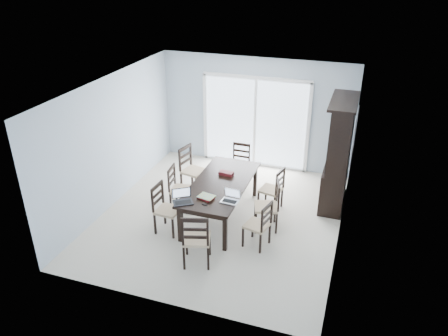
{
  "coord_description": "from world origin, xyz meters",
  "views": [
    {
      "loc": [
        2.37,
        -6.85,
        4.66
      ],
      "look_at": [
        0.07,
        0.0,
        1.07
      ],
      "focal_mm": 35.0,
      "sensor_mm": 36.0,
      "label": 1
    }
  ],
  "objects": [
    {
      "name": "floor",
      "position": [
        0.0,
        0.0,
        0.0
      ],
      "size": [
        5.0,
        5.0,
        0.0
      ],
      "primitive_type": "plane",
      "color": "beige",
      "rests_on": "ground"
    },
    {
      "name": "ceiling",
      "position": [
        0.0,
        0.0,
        2.6
      ],
      "size": [
        5.0,
        5.0,
        0.0
      ],
      "primitive_type": "plane",
      "rotation": [
        3.14,
        0.0,
        0.0
      ],
      "color": "white",
      "rests_on": "back_wall"
    },
    {
      "name": "back_wall",
      "position": [
        0.0,
        2.5,
        1.3
      ],
      "size": [
        4.5,
        0.02,
        2.6
      ],
      "primitive_type": "cube",
      "color": "#A5B6C6",
      "rests_on": "floor"
    },
    {
      "name": "wall_left",
      "position": [
        -2.25,
        0.0,
        1.3
      ],
      "size": [
        0.02,
        5.0,
        2.6
      ],
      "primitive_type": "cube",
      "color": "#A5B6C6",
      "rests_on": "floor"
    },
    {
      "name": "wall_right",
      "position": [
        2.25,
        0.0,
        1.3
      ],
      "size": [
        0.02,
        5.0,
        2.6
      ],
      "primitive_type": "cube",
      "color": "#A5B6C6",
      "rests_on": "floor"
    },
    {
      "name": "balcony",
      "position": [
        0.0,
        3.5,
        -0.05
      ],
      "size": [
        4.5,
        2.0,
        0.1
      ],
      "primitive_type": "cube",
      "color": "gray",
      "rests_on": "ground"
    },
    {
      "name": "railing",
      "position": [
        0.0,
        4.5,
        0.55
      ],
      "size": [
        4.5,
        0.06,
        1.1
      ],
      "primitive_type": "cube",
      "color": "#99999E",
      "rests_on": "balcony"
    },
    {
      "name": "dining_table",
      "position": [
        0.0,
        0.0,
        0.67
      ],
      "size": [
        1.0,
        2.2,
        0.75
      ],
      "color": "black",
      "rests_on": "floor"
    },
    {
      "name": "china_hutch",
      "position": [
        2.02,
        1.25,
        1.07
      ],
      "size": [
        0.5,
        1.38,
        2.2
      ],
      "color": "black",
      "rests_on": "floor"
    },
    {
      "name": "sliding_door",
      "position": [
        0.0,
        2.48,
        1.09
      ],
      "size": [
        2.52,
        0.05,
        2.18
      ],
      "color": "silver",
      "rests_on": "floor"
    },
    {
      "name": "chair_left_near",
      "position": [
        -0.84,
        -0.77,
        0.57
      ],
      "size": [
        0.44,
        0.43,
        1.08
      ],
      "rotation": [
        0.0,
        0.0,
        -1.63
      ],
      "color": "black",
      "rests_on": "floor"
    },
    {
      "name": "chair_left_mid",
      "position": [
        -0.93,
        0.03,
        0.55
      ],
      "size": [
        0.44,
        0.43,
        1.05
      ],
      "rotation": [
        0.0,
        0.0,
        -1.47
      ],
      "color": "black",
      "rests_on": "floor"
    },
    {
      "name": "chair_left_far",
      "position": [
        -0.98,
        0.82,
        0.61
      ],
      "size": [
        0.53,
        0.52,
        1.15
      ],
      "rotation": [
        0.0,
        0.0,
        -1.81
      ],
      "color": "black",
      "rests_on": "floor"
    },
    {
      "name": "chair_right_near",
      "position": [
        0.98,
        -0.7,
        0.54
      ],
      "size": [
        0.47,
        0.46,
        1.01
      ],
      "rotation": [
        0.0,
        0.0,
        1.32
      ],
      "color": "black",
      "rests_on": "floor"
    },
    {
      "name": "chair_right_mid",
      "position": [
        1.01,
        -0.07,
        0.59
      ],
      "size": [
        0.53,
        0.52,
        1.11
      ],
      "rotation": [
        0.0,
        0.0,
        1.86
      ],
      "color": "black",
      "rests_on": "floor"
    },
    {
      "name": "chair_right_far",
      "position": [
        0.93,
        0.58,
        0.55
      ],
      "size": [
        0.48,
        0.47,
        1.05
      ],
      "rotation": [
        0.0,
        0.0,
        1.36
      ],
      "color": "black",
      "rests_on": "floor"
    },
    {
      "name": "chair_end_near",
      "position": [
        0.12,
        -1.55,
        0.61
      ],
      "size": [
        0.54,
        0.55,
        1.15
      ],
      "rotation": [
        0.0,
        0.0,
        0.29
      ],
      "color": "black",
      "rests_on": "floor"
    },
    {
      "name": "chair_end_far",
      "position": [
        -0.06,
        1.48,
        0.56
      ],
      "size": [
        0.41,
        0.42,
        1.06
      ],
      "rotation": [
        0.0,
        0.0,
        3.12
      ],
      "color": "black",
      "rests_on": "floor"
    },
    {
      "name": "laptop_dark",
      "position": [
        -0.38,
        -0.91,
        0.81
      ],
      "size": [
        0.41,
        0.39,
        0.23
      ],
      "rotation": [
        0.0,
        0.0,
        0.58
      ],
      "color": "black",
      "rests_on": "dining_table"
    },
    {
      "name": "laptop_silver",
      "position": [
        0.38,
        -0.61,
        0.8
      ],
      "size": [
        0.32,
        0.23,
        0.21
      ],
      "rotation": [
        0.0,
        0.0,
        -0.07
      ],
      "color": "silver",
      "rests_on": "dining_table"
    },
    {
      "name": "book_stack",
      "position": [
        -0.05,
        -0.64,
        0.77
      ],
      "size": [
        0.32,
        0.27,
        0.05
      ],
      "rotation": [
        0.0,
        0.0,
        -0.34
      ],
      "color": "maroon",
      "rests_on": "dining_table"
    },
    {
      "name": "cell_phone",
      "position": [
        0.0,
        -0.85,
        0.76
      ],
      "size": [
        0.11,
        0.07,
        0.01
      ],
      "primitive_type": "cube",
      "rotation": [
        0.0,
        0.0,
        -0.22
      ],
      "color": "black",
      "rests_on": "dining_table"
    },
    {
      "name": "game_box",
      "position": [
        0.0,
        0.33,
        0.78
      ],
      "size": [
        0.29,
        0.17,
        0.07
      ],
      "primitive_type": "cube",
      "rotation": [
        0.0,
        0.0,
        -0.1
      ],
      "color": "#440D10",
      "rests_on": "dining_table"
    },
    {
      "name": "hot_tub",
      "position": [
        -0.47,
        3.61,
        0.49
      ],
      "size": [
        2.23,
        2.09,
        0.97
      ],
      "rotation": [
        0.0,
        0.0,
        -0.25
      ],
      "color": "brown",
      "rests_on": "balcony"
    }
  ]
}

